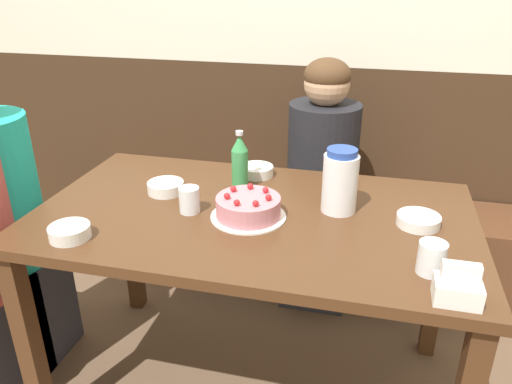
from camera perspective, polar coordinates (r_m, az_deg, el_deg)
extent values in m
plane|color=brown|center=(2.08, -0.29, -21.12)|extent=(12.00, 12.00, 0.00)
cube|color=#3D2819|center=(2.67, 5.21, 3.14)|extent=(4.80, 0.04, 1.05)
cube|color=#56331E|center=(2.61, 4.18, -4.96)|extent=(2.18, 0.38, 0.42)
cube|color=#4C2D19|center=(1.64, -0.34, -2.85)|extent=(1.42, 0.82, 0.03)
cube|color=#4C2D19|center=(1.85, -24.47, -15.75)|extent=(0.06, 0.06, 0.72)
cube|color=#4C2D19|center=(2.34, -14.07, -5.27)|extent=(0.06, 0.06, 0.72)
cube|color=#4C2D19|center=(2.12, 20.06, -9.37)|extent=(0.06, 0.06, 0.72)
cylinder|color=white|center=(1.60, -0.88, -2.80)|extent=(0.24, 0.24, 0.01)
cylinder|color=#C67A84|center=(1.58, -0.89, -1.69)|extent=(0.21, 0.21, 0.06)
sphere|color=red|center=(1.61, -2.60, 0.36)|extent=(0.02, 0.02, 0.02)
sphere|color=red|center=(1.56, -3.33, -0.46)|extent=(0.02, 0.02, 0.02)
sphere|color=red|center=(1.52, -2.22, -1.22)|extent=(0.02, 0.02, 0.02)
sphere|color=red|center=(1.51, -0.04, -1.31)|extent=(0.02, 0.02, 0.02)
sphere|color=red|center=(1.55, 1.44, -0.63)|extent=(0.02, 0.02, 0.02)
sphere|color=red|center=(1.60, 1.10, 0.24)|extent=(0.02, 0.02, 0.02)
sphere|color=red|center=(1.63, -0.67, 0.66)|extent=(0.02, 0.02, 0.02)
cylinder|color=white|center=(1.63, 9.56, 0.96)|extent=(0.11, 0.11, 0.19)
cylinder|color=#28479E|center=(1.59, 9.83, 4.49)|extent=(0.10, 0.10, 0.02)
cylinder|color=#388E4C|center=(1.78, -1.85, 2.56)|extent=(0.06, 0.06, 0.15)
cone|color=#388E4C|center=(1.74, -1.90, 5.65)|extent=(0.06, 0.06, 0.06)
cylinder|color=silver|center=(1.73, -1.91, 6.76)|extent=(0.03, 0.03, 0.01)
cube|color=white|center=(1.30, 22.00, -10.49)|extent=(0.11, 0.08, 0.05)
cube|color=white|center=(1.28, 22.37, -8.54)|extent=(0.09, 0.03, 0.05)
cylinder|color=white|center=(1.57, -20.52, -4.30)|extent=(0.12, 0.12, 0.04)
cylinder|color=white|center=(1.80, -10.28, 0.54)|extent=(0.13, 0.13, 0.04)
cylinder|color=white|center=(1.91, 0.07, 2.45)|extent=(0.13, 0.13, 0.04)
cylinder|color=white|center=(1.63, 18.07, -3.09)|extent=(0.13, 0.13, 0.03)
cylinder|color=silver|center=(1.63, -7.63, -0.90)|extent=(0.07, 0.07, 0.09)
cylinder|color=silver|center=(1.38, 19.43, -7.12)|extent=(0.07, 0.07, 0.09)
cube|color=#33333D|center=(2.44, 6.99, -6.87)|extent=(0.30, 0.34, 0.45)
cylinder|color=black|center=(2.24, 7.61, 3.66)|extent=(0.31, 0.31, 0.50)
sphere|color=tan|center=(2.14, 8.11, 12.17)|extent=(0.19, 0.19, 0.19)
ellipsoid|color=#4C331E|center=(2.13, 8.17, 13.05)|extent=(0.20, 0.20, 0.14)
cube|color=#33333D|center=(2.29, -25.49, -11.81)|extent=(0.34, 0.30, 0.45)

